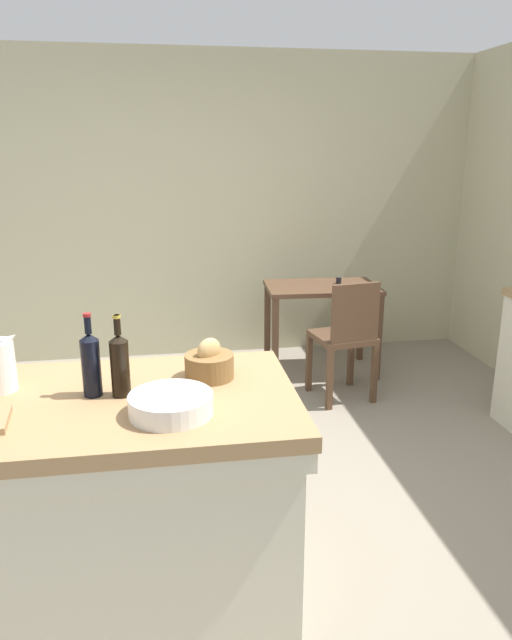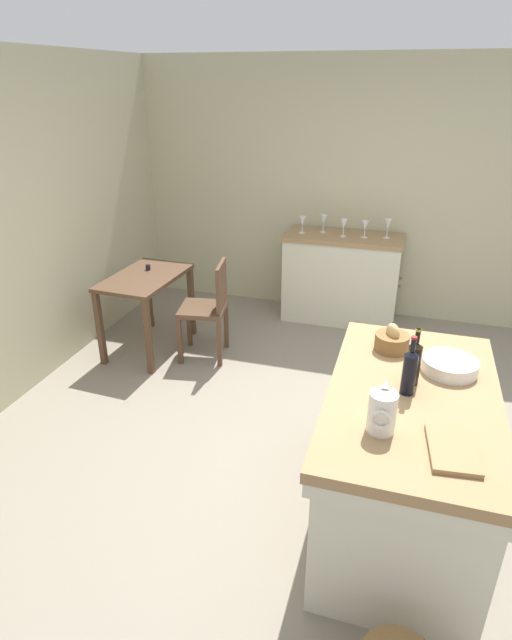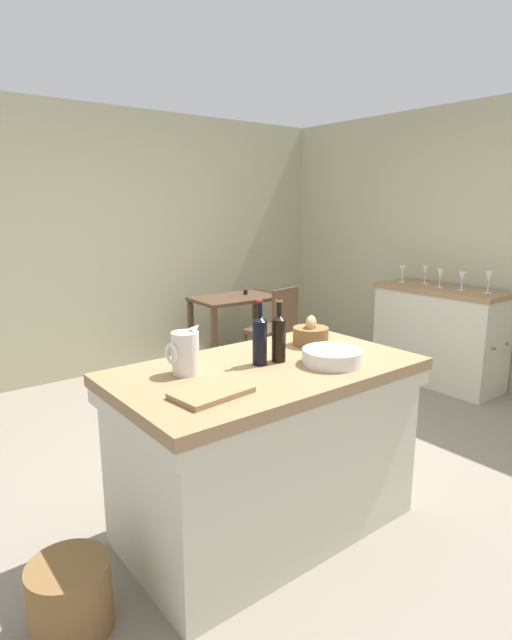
% 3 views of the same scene
% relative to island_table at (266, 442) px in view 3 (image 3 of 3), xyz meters
% --- Properties ---
extents(ground_plane, '(6.76, 6.76, 0.00)m').
position_rel_island_table_xyz_m(ground_plane, '(0.48, 0.47, -0.48)').
color(ground_plane, gray).
extents(wall_back, '(5.32, 0.12, 2.60)m').
position_rel_island_table_xyz_m(wall_back, '(0.48, 3.07, 0.82)').
color(wall_back, '#B7B28E').
rests_on(wall_back, ground).
extents(wall_right, '(0.12, 5.20, 2.60)m').
position_rel_island_table_xyz_m(wall_right, '(3.08, 0.47, 0.82)').
color(wall_right, '#B7B28E').
rests_on(wall_right, ground).
extents(island_table, '(1.53, 0.87, 0.89)m').
position_rel_island_table_xyz_m(island_table, '(0.00, 0.00, 0.00)').
color(island_table, '#99754C').
rests_on(island_table, ground).
extents(side_cabinet, '(0.52, 1.21, 0.92)m').
position_rel_island_table_xyz_m(side_cabinet, '(2.74, 0.75, -0.02)').
color(side_cabinet, '#99754C').
rests_on(side_cabinet, ground).
extents(writing_desk, '(0.93, 0.61, 0.79)m').
position_rel_island_table_xyz_m(writing_desk, '(1.54, 2.38, 0.14)').
color(writing_desk, '#513826').
rests_on(writing_desk, ground).
extents(wooden_chair, '(0.46, 0.46, 0.91)m').
position_rel_island_table_xyz_m(wooden_chair, '(1.56, 1.78, 0.02)').
color(wooden_chair, '#513826').
rests_on(wooden_chair, ground).
extents(pitcher, '(0.17, 0.13, 0.24)m').
position_rel_island_table_xyz_m(pitcher, '(-0.38, 0.14, 0.52)').
color(pitcher, silver).
rests_on(pitcher, island_table).
extents(wash_bowl, '(0.30, 0.30, 0.08)m').
position_rel_island_table_xyz_m(wash_bowl, '(0.28, -0.18, 0.45)').
color(wash_bowl, silver).
rests_on(wash_bowl, island_table).
extents(bread_basket, '(0.20, 0.20, 0.17)m').
position_rel_island_table_xyz_m(bread_basket, '(0.44, 0.15, 0.47)').
color(bread_basket, brown).
rests_on(bread_basket, island_table).
extents(cutting_board, '(0.34, 0.24, 0.02)m').
position_rel_island_table_xyz_m(cutting_board, '(-0.44, -0.17, 0.42)').
color(cutting_board, '#99754C').
rests_on(cutting_board, island_table).
extents(wine_bottle_dark, '(0.07, 0.07, 0.32)m').
position_rel_island_table_xyz_m(wine_bottle_dark, '(0.09, 0.02, 0.54)').
color(wine_bottle_dark, black).
rests_on(wine_bottle_dark, island_table).
extents(wine_bottle_amber, '(0.07, 0.07, 0.33)m').
position_rel_island_table_xyz_m(wine_bottle_amber, '(-0.01, 0.04, 0.54)').
color(wine_bottle_amber, black).
rests_on(wine_bottle_amber, island_table).
extents(wine_glass_far_left, '(0.07, 0.07, 0.19)m').
position_rel_island_table_xyz_m(wine_glass_far_left, '(2.77, 0.34, 0.57)').
color(wine_glass_far_left, white).
rests_on(wine_glass_far_left, side_cabinet).
extents(wine_glass_left, '(0.07, 0.07, 0.17)m').
position_rel_island_table_xyz_m(wine_glass_left, '(2.72, 0.55, 0.56)').
color(wine_glass_left, white).
rests_on(wine_glass_left, side_cabinet).
extents(wine_glass_middle, '(0.07, 0.07, 0.18)m').
position_rel_island_table_xyz_m(wine_glass_middle, '(2.70, 0.76, 0.56)').
color(wine_glass_middle, white).
rests_on(wine_glass_middle, side_cabinet).
extents(wine_glass_right, '(0.07, 0.07, 0.18)m').
position_rel_island_table_xyz_m(wine_glass_right, '(2.79, 0.98, 0.57)').
color(wine_glass_right, white).
rests_on(wine_glass_right, side_cabinet).
extents(wine_glass_far_right, '(0.07, 0.07, 0.17)m').
position_rel_island_table_xyz_m(wine_glass_far_right, '(2.71, 1.18, 0.56)').
color(wine_glass_far_right, white).
rests_on(wine_glass_far_right, side_cabinet).
extents(wicker_hamper, '(0.33, 0.33, 0.30)m').
position_rel_island_table_xyz_m(wicker_hamper, '(-1.04, -0.05, -0.33)').
color(wicker_hamper, brown).
rests_on(wicker_hamper, ground).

